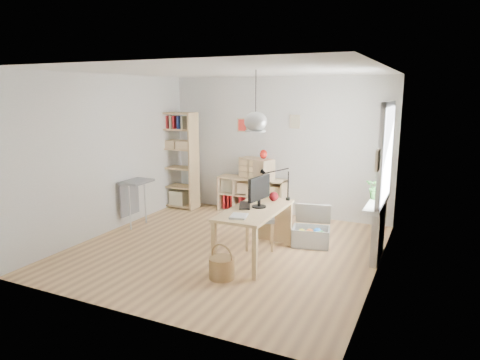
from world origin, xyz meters
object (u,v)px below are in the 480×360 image
at_px(cube_shelf, 252,198).
at_px(desk, 255,215).
at_px(monitor, 259,190).
at_px(storage_chest, 312,232).
at_px(drawer_chest, 257,168).
at_px(tall_bookshelf, 178,156).
at_px(chair, 260,214).

bearing_deg(cube_shelf, desk, -65.39).
distance_m(desk, monitor, 0.37).
bearing_deg(storage_chest, desk, -135.21).
xyz_separation_m(desk, drawer_chest, (-0.90, 2.19, 0.27)).
bearing_deg(cube_shelf, storage_chest, -39.22).
distance_m(tall_bookshelf, storage_chest, 3.47).
relative_size(storage_chest, drawer_chest, 1.07).
distance_m(tall_bookshelf, drawer_chest, 1.71).
xyz_separation_m(desk, cube_shelf, (-1.02, 2.23, -0.36)).
height_order(monitor, drawer_chest, monitor).
distance_m(desk, drawer_chest, 2.38).
height_order(desk, drawer_chest, drawer_chest).
distance_m(chair, storage_chest, 0.90).
xyz_separation_m(storage_chest, monitor, (-0.58, -0.81, 0.81)).
distance_m(tall_bookshelf, monitor, 3.20).
height_order(chair, storage_chest, chair).
distance_m(monitor, drawer_chest, 2.29).
bearing_deg(storage_chest, monitor, -137.34).
distance_m(desk, cube_shelf, 2.48).
bearing_deg(cube_shelf, tall_bookshelf, -169.81).
bearing_deg(drawer_chest, cube_shelf, -176.32).
height_order(desk, storage_chest, desk).
distance_m(desk, tall_bookshelf, 3.27).
relative_size(tall_bookshelf, storage_chest, 2.64).
bearing_deg(chair, storage_chest, 6.79).
bearing_deg(chair, monitor, -91.50).
distance_m(tall_bookshelf, chair, 2.91).
height_order(chair, drawer_chest, drawer_chest).
xyz_separation_m(tall_bookshelf, chair, (2.46, -1.45, -0.56)).
bearing_deg(drawer_chest, tall_bookshelf, -149.07).
distance_m(desk, storage_chest, 1.18).
bearing_deg(storage_chest, drawer_chest, 127.96).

